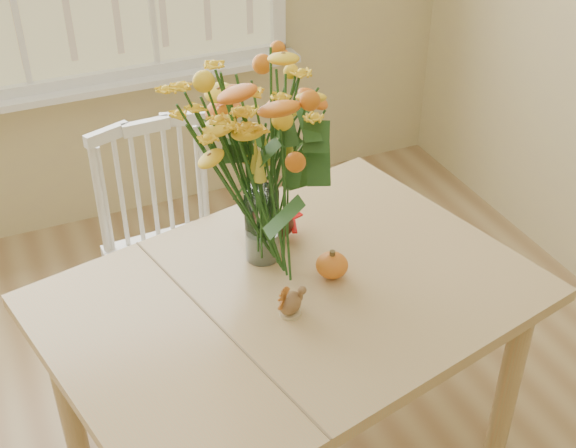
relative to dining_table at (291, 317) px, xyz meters
name	(u,v)px	position (x,y,z in m)	size (l,w,h in m)	color
dining_table	(291,317)	(0.00, 0.00, 0.00)	(1.49, 1.21, 0.71)	tan
windsor_chair	(165,237)	(-0.19, 0.68, -0.11)	(0.44, 0.42, 0.90)	white
flower_vase	(260,156)	(-0.01, 0.19, 0.43)	(0.48, 0.48, 0.57)	white
pumpkin	(332,266)	(0.14, 0.02, 0.13)	(0.09, 0.09, 0.07)	#ED561B
turkey_figurine	(290,303)	(-0.04, -0.08, 0.13)	(0.09, 0.09, 0.09)	#CCB78C
dark_gourd	(279,226)	(0.08, 0.26, 0.13)	(0.13, 0.12, 0.08)	#38160F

